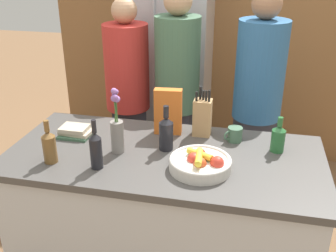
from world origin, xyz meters
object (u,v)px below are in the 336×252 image
(person_in_blue, at_px, (177,91))
(person_in_red_tee, at_px, (257,98))
(coffee_mug, at_px, (234,134))
(bottle_water, at_px, (96,149))
(bottle_wine, at_px, (49,146))
(fruit_bowl, at_px, (201,163))
(bottle_vinegar, at_px, (165,132))
(person_at_sink, at_px, (128,92))
(knife_block, at_px, (202,117))
(book_stack, at_px, (75,131))
(cereal_box, at_px, (168,112))
(flower_vase, at_px, (117,129))
(bottle_oil, at_px, (278,138))
(refrigerator, at_px, (169,60))

(person_in_blue, bearing_deg, person_in_red_tee, 11.11)
(coffee_mug, relative_size, bottle_water, 0.40)
(coffee_mug, height_order, bottle_water, bottle_water)
(bottle_wine, relative_size, person_in_red_tee, 0.14)
(fruit_bowl, height_order, bottle_vinegar, bottle_vinegar)
(person_at_sink, bearing_deg, fruit_bowl, -75.06)
(knife_block, bearing_deg, bottle_vinegar, -126.82)
(book_stack, distance_m, bottle_water, 0.43)
(bottle_wine, bearing_deg, person_at_sink, 86.42)
(coffee_mug, height_order, bottle_wine, bottle_wine)
(knife_block, distance_m, person_in_red_tee, 0.61)
(knife_block, height_order, cereal_box, knife_block)
(knife_block, xyz_separation_m, person_in_red_tee, (0.32, 0.52, -0.05))
(bottle_vinegar, xyz_separation_m, bottle_water, (-0.30, -0.27, 0.00))
(bottle_vinegar, xyz_separation_m, person_in_red_tee, (0.49, 0.75, -0.04))
(book_stack, bearing_deg, person_in_red_tee, 33.85)
(person_at_sink, relative_size, person_in_red_tee, 0.95)
(coffee_mug, xyz_separation_m, bottle_vinegar, (-0.37, -0.18, 0.06))
(fruit_bowl, distance_m, bottle_vinegar, 0.29)
(flower_vase, distance_m, bottle_oil, 0.88)
(knife_block, relative_size, book_stack, 1.50)
(fruit_bowl, bearing_deg, person_in_blue, 108.09)
(refrigerator, bearing_deg, person_at_sink, -108.14)
(person_in_red_tee, bearing_deg, fruit_bowl, -130.86)
(cereal_box, relative_size, person_in_blue, 0.17)
(knife_block, xyz_separation_m, bottle_oil, (0.44, -0.12, -0.03))
(refrigerator, relative_size, coffee_mug, 19.01)
(bottle_vinegar, bearing_deg, flower_vase, -160.23)
(fruit_bowl, distance_m, person_in_red_tee, 0.97)
(cereal_box, xyz_separation_m, book_stack, (-0.53, -0.16, -0.11))
(flower_vase, bearing_deg, person_at_sink, 104.66)
(person_at_sink, height_order, person_in_blue, person_in_blue)
(refrigerator, relative_size, bottle_vinegar, 7.76)
(bottle_water, bearing_deg, cereal_box, 61.17)
(flower_vase, height_order, cereal_box, flower_vase)
(bottle_water, bearing_deg, bottle_oil, 23.09)
(book_stack, bearing_deg, bottle_oil, 3.09)
(cereal_box, xyz_separation_m, bottle_water, (-0.27, -0.48, -0.03))
(book_stack, bearing_deg, person_at_sink, 84.42)
(fruit_bowl, relative_size, bottle_water, 1.19)
(refrigerator, distance_m, person_in_blue, 0.67)
(bottle_vinegar, relative_size, person_in_blue, 0.15)
(knife_block, bearing_deg, person_at_sink, 137.84)
(bottle_wine, height_order, person_at_sink, person_at_sink)
(person_at_sink, bearing_deg, knife_block, -62.46)
(bottle_wine, xyz_separation_m, bottle_water, (0.26, -0.00, 0.01))
(book_stack, height_order, person_in_red_tee, person_in_red_tee)
(knife_block, relative_size, bottle_water, 1.12)
(cereal_box, bearing_deg, bottle_vinegar, -81.44)
(bottle_oil, xyz_separation_m, person_in_blue, (-0.70, 0.67, -0.01))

